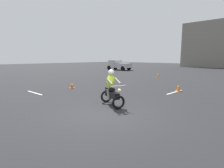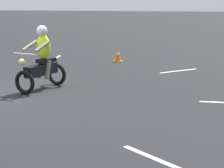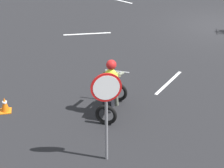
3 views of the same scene
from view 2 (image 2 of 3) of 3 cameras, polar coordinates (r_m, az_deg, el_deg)
motorcycle_rider_foreground at (r=11.42m, az=-9.16°, el=2.89°), size 1.55×1.06×1.66m
traffic_cone_near_left at (r=16.19m, az=0.80°, el=3.68°), size 0.32×0.32×0.43m
lane_stripe_ne at (r=6.52m, az=7.00°, el=-10.20°), size 1.31×1.44×0.01m
lane_stripe_nw at (r=14.35m, az=8.71°, el=1.72°), size 1.10×1.19×0.01m
lane_stripe_w at (r=17.06m, az=-7.51°, el=3.29°), size 1.89×0.21×0.01m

